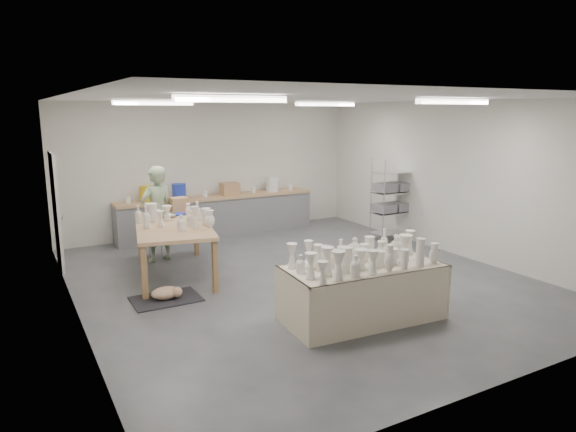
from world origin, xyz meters
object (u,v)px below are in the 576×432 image
potter (157,214)px  red_stool (155,244)px  drying_table (362,288)px  work_table (174,223)px

potter → red_stool: potter is taller
drying_table → potter: 4.47m
drying_table → work_table: size_ratio=0.86×
potter → red_stool: (0.00, 0.27, -0.64)m
work_table → red_stool: (-0.06, 1.15, -0.63)m
drying_table → red_stool: 4.70m
work_table → red_stool: work_table is taller
drying_table → work_table: (-1.61, 3.25, 0.46)m
potter → red_stool: bearing=-107.8°
drying_table → potter: (-1.67, 4.12, 0.47)m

